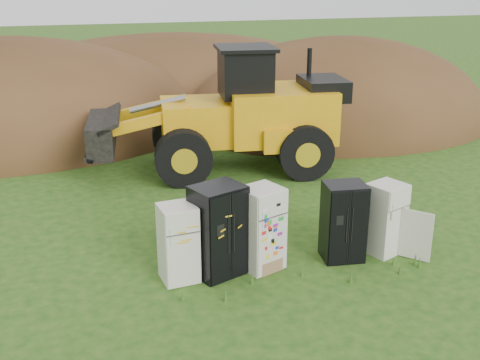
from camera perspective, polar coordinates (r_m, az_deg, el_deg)
The scene contains 10 objects.
ground at distance 13.38m, azimuth 4.32°, elevation -7.98°, with size 120.00×120.00×0.00m, color #1D4612.
fridge_leftmost at distance 12.46m, azimuth -5.86°, elevation -5.97°, with size 0.73×0.70×1.65m, color silver, non-canonical shape.
fridge_black_side at distance 12.59m, azimuth -2.07°, elevation -4.81°, with size 1.03×0.81×1.97m, color black, non-canonical shape.
fridge_sticker at distance 12.85m, azimuth 2.00°, elevation -4.60°, with size 0.82×0.76×1.84m, color silver, non-canonical shape.
fridge_black_right at distance 13.46m, azimuth 9.77°, elevation -3.90°, with size 0.88×0.74×1.76m, color black, non-canonical shape.
fridge_open_door at distance 13.95m, azimuth 13.58°, elevation -3.57°, with size 0.75×0.69×1.65m, color silver, non-canonical shape.
wheel_loader at distance 18.83m, azimuth -2.45°, elevation 6.60°, with size 8.05×3.26×3.89m, color orange, non-canonical shape.
dirt_mound_right at distance 25.45m, azimuth 9.19°, elevation 5.32°, with size 12.99×9.53×7.11m, color #432C15.
dirt_mound_left at distance 25.67m, azimuth -21.36°, elevation 4.34°, with size 15.92×11.94×7.32m, color #432C15.
dirt_mound_back at distance 30.52m, azimuth -6.71°, elevation 7.83°, with size 19.81×13.20×6.20m, color #432C15.
Camera 1 is at (-4.09, -11.13, 6.20)m, focal length 45.00 mm.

